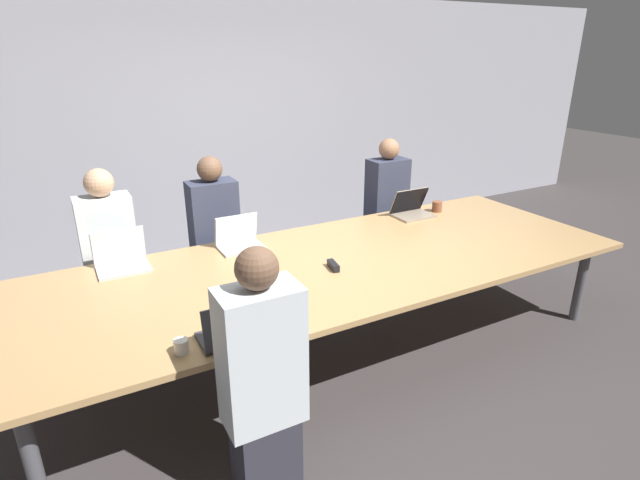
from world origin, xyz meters
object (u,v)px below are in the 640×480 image
(laptop_far_left, at_px, (121,257))
(person_near_left, at_px, (262,382))
(laptop_far_midleft, at_px, (239,238))
(stapler, at_px, (333,266))
(person_far_midleft, at_px, (215,239))
(bottle_near_left, at_px, (278,302))
(laptop_far_right, at_px, (411,208))
(person_far_left, at_px, (111,260))
(cup_far_right, at_px, (437,207))
(cup_near_left, at_px, (181,346))
(person_far_right, at_px, (386,209))
(laptop_near_left, at_px, (234,330))

(laptop_far_left, height_order, person_near_left, person_near_left)
(laptop_far_midleft, height_order, stapler, laptop_far_midleft)
(person_far_midleft, bearing_deg, laptop_far_left, -153.82)
(bottle_near_left, distance_m, laptop_far_right, 2.21)
(person_near_left, xyz_separation_m, laptop_far_right, (2.17, 1.59, 0.14))
(person_far_left, relative_size, cup_far_right, 13.96)
(cup_near_left, height_order, bottle_near_left, bottle_near_left)
(laptop_far_right, bearing_deg, laptop_far_midleft, 179.44)
(stapler, bearing_deg, laptop_far_left, 159.78)
(laptop_far_midleft, relative_size, person_far_midleft, 0.25)
(laptop_far_midleft, distance_m, bottle_near_left, 1.19)
(person_far_midleft, bearing_deg, person_far_right, 0.50)
(person_far_midleft, distance_m, stapler, 1.26)
(laptop_far_left, distance_m, bottle_near_left, 1.39)
(person_far_right, bearing_deg, laptop_near_left, -142.37)
(laptop_far_right, bearing_deg, cup_near_left, -153.32)
(laptop_far_midleft, height_order, person_far_right, person_far_right)
(cup_near_left, relative_size, bottle_near_left, 0.33)
(laptop_far_left, relative_size, cup_far_right, 3.61)
(laptop_far_midleft, xyz_separation_m, stapler, (0.45, -0.72, -0.05))
(bottle_near_left, distance_m, cup_far_right, 2.47)
(stapler, bearing_deg, person_far_right, 51.11)
(stapler, bearing_deg, bottle_near_left, -135.18)
(laptop_near_left, bearing_deg, cup_near_left, -5.94)
(laptop_far_right, height_order, cup_far_right, laptop_far_right)
(cup_near_left, height_order, stapler, cup_near_left)
(laptop_far_right, height_order, person_far_right, person_far_right)
(laptop_near_left, height_order, bottle_near_left, laptop_near_left)
(person_near_left, xyz_separation_m, cup_far_right, (2.48, 1.57, 0.11))
(person_far_left, height_order, bottle_near_left, person_far_left)
(laptop_near_left, height_order, cup_near_left, laptop_near_left)
(laptop_far_left, distance_m, person_far_right, 2.67)
(laptop_near_left, bearing_deg, person_far_midleft, -104.02)
(laptop_far_left, relative_size, laptop_far_right, 0.99)
(person_near_left, distance_m, person_far_right, 3.02)
(laptop_far_left, relative_size, person_far_right, 0.26)
(bottle_near_left, bearing_deg, laptop_far_left, 120.03)
(cup_near_left, bearing_deg, person_far_left, 95.15)
(laptop_far_left, bearing_deg, bottle_near_left, -59.97)
(person_far_right, distance_m, cup_far_right, 0.55)
(laptop_far_right, bearing_deg, bottle_near_left, -148.54)
(laptop_far_right, bearing_deg, person_far_left, 171.63)
(laptop_far_right, bearing_deg, laptop_far_left, 178.96)
(person_far_midleft, height_order, laptop_far_right, person_far_midleft)
(laptop_far_midleft, distance_m, person_far_right, 1.81)
(person_far_midleft, xyz_separation_m, laptop_far_right, (1.77, -0.45, 0.14))
(laptop_far_left, height_order, bottle_near_left, laptop_far_left)
(laptop_near_left, distance_m, cup_near_left, 0.28)
(person_near_left, relative_size, person_far_right, 1.00)
(person_far_midleft, distance_m, cup_near_left, 1.83)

